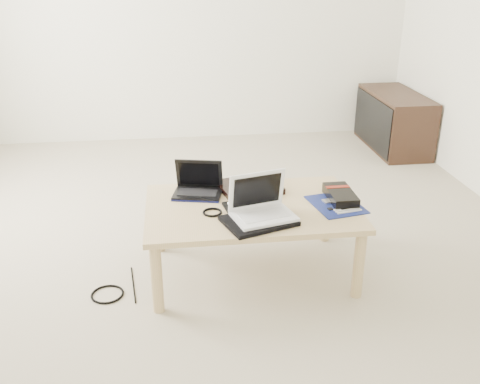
{
  "coord_description": "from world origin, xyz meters",
  "views": [
    {
      "loc": [
        -0.18,
        -2.98,
        1.58
      ],
      "look_at": [
        0.14,
        -0.48,
        0.48
      ],
      "focal_mm": 40.0,
      "sensor_mm": 36.0,
      "label": 1
    }
  ],
  "objects": [
    {
      "name": "ground",
      "position": [
        0.0,
        0.0,
        0.0
      ],
      "size": [
        4.0,
        4.0,
        0.0
      ],
      "primitive_type": "plane",
      "color": "beige",
      "rests_on": "ground"
    },
    {
      "name": "coffee_table",
      "position": [
        0.2,
        -0.48,
        0.35
      ],
      "size": [
        1.1,
        0.7,
        0.4
      ],
      "color": "tan",
      "rests_on": "ground"
    },
    {
      "name": "media_cabinet",
      "position": [
        1.77,
        1.45,
        0.25
      ],
      "size": [
        0.41,
        0.9,
        0.5
      ],
      "color": "#382516",
      "rests_on": "ground"
    },
    {
      "name": "book",
      "position": [
        0.22,
        -0.27,
        0.42
      ],
      "size": [
        0.37,
        0.33,
        0.03
      ],
      "color": "black",
      "rests_on": "coffee_table"
    },
    {
      "name": "netbook",
      "position": [
        -0.07,
        -0.29,
        0.44
      ],
      "size": [
        0.29,
        0.24,
        0.19
      ],
      "color": "black",
      "rests_on": "coffee_table"
    },
    {
      "name": "tablet",
      "position": [
        0.19,
        -0.52,
        0.41
      ],
      "size": [
        0.29,
        0.24,
        0.01
      ],
      "color": "black",
      "rests_on": "coffee_table"
    },
    {
      "name": "remote",
      "position": [
        0.29,
        -0.46,
        0.41
      ],
      "size": [
        0.12,
        0.23,
        0.02
      ],
      "color": "#AAAAAF",
      "rests_on": "coffee_table"
    },
    {
      "name": "neoprene_sleeve",
      "position": [
        0.2,
        -0.68,
        0.41
      ],
      "size": [
        0.39,
        0.34,
        0.02
      ],
      "primitive_type": "cube",
      "rotation": [
        0.0,
        0.0,
        0.33
      ],
      "color": "black",
      "rests_on": "coffee_table"
    },
    {
      "name": "white_laptop",
      "position": [
        0.22,
        -0.64,
        0.46
      ],
      "size": [
        0.34,
        0.28,
        0.21
      ],
      "color": "white",
      "rests_on": "neoprene_sleeve"
    },
    {
      "name": "motherboard",
      "position": [
        0.64,
        -0.53,
        0.4
      ],
      "size": [
        0.29,
        0.34,
        0.01
      ],
      "color": "#0C1D4F",
      "rests_on": "coffee_table"
    },
    {
      "name": "gpu_box",
      "position": [
        0.68,
        -0.48,
        0.43
      ],
      "size": [
        0.13,
        0.26,
        0.06
      ],
      "color": "black",
      "rests_on": "coffee_table"
    },
    {
      "name": "cable_coil",
      "position": [
        -0.01,
        -0.55,
        0.41
      ],
      "size": [
        0.11,
        0.11,
        0.01
      ],
      "primitive_type": "torus",
      "rotation": [
        0.0,
        0.0,
        0.14
      ],
      "color": "black",
      "rests_on": "coffee_table"
    },
    {
      "name": "floor_cable_coil",
      "position": [
        -0.57,
        -0.62,
        0.01
      ],
      "size": [
        0.21,
        0.21,
        0.01
      ],
      "primitive_type": "torus",
      "rotation": [
        0.0,
        0.0,
        -0.32
      ],
      "color": "black",
      "rests_on": "ground"
    },
    {
      "name": "floor_cable_trail",
      "position": [
        -0.44,
        -0.54,
        0.0
      ],
      "size": [
        0.05,
        0.34,
        0.01
      ],
      "primitive_type": "cylinder",
      "rotation": [
        1.57,
        0.0,
        0.12
      ],
      "color": "black",
      "rests_on": "ground"
    }
  ]
}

